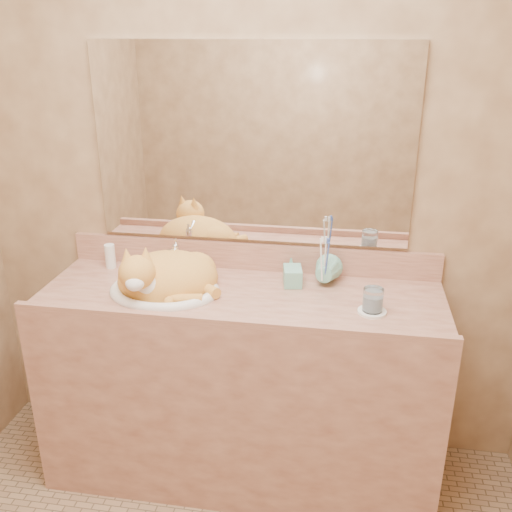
% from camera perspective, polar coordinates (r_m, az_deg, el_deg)
% --- Properties ---
extents(wall_back, '(2.40, 0.02, 2.50)m').
position_cam_1_polar(wall_back, '(2.37, -0.44, 7.72)').
color(wall_back, brown).
rests_on(wall_back, ground).
extents(vanity_counter, '(1.60, 0.55, 0.85)m').
position_cam_1_polar(vanity_counter, '(2.47, -1.50, -12.83)').
color(vanity_counter, brown).
rests_on(vanity_counter, floor).
extents(mirror, '(1.30, 0.02, 0.80)m').
position_cam_1_polar(mirror, '(2.33, -0.50, 10.99)').
color(mirror, white).
rests_on(mirror, wall_back).
extents(sink_basin, '(0.50, 0.45, 0.14)m').
position_cam_1_polar(sink_basin, '(2.28, -9.21, -2.00)').
color(sink_basin, white).
rests_on(sink_basin, vanity_counter).
extents(faucet, '(0.06, 0.11, 0.15)m').
position_cam_1_polar(faucet, '(2.42, -8.01, -0.25)').
color(faucet, white).
rests_on(faucet, vanity_counter).
extents(cat, '(0.49, 0.45, 0.22)m').
position_cam_1_polar(cat, '(2.30, -9.13, -1.88)').
color(cat, orange).
rests_on(cat, sink_basin).
extents(soap_dispenser, '(0.08, 0.09, 0.16)m').
position_cam_1_polar(soap_dispenser, '(2.27, 3.80, -1.53)').
color(soap_dispenser, '#74BAA3').
rests_on(soap_dispenser, vanity_counter).
extents(toothbrush_cup, '(0.13, 0.13, 0.11)m').
position_cam_1_polar(toothbrush_cup, '(2.30, 6.77, -2.06)').
color(toothbrush_cup, '#74BAA3').
rests_on(toothbrush_cup, vanity_counter).
extents(toothbrushes, '(0.04, 0.04, 0.22)m').
position_cam_1_polar(toothbrushes, '(2.27, 6.86, -0.23)').
color(toothbrushes, white).
rests_on(toothbrushes, toothbrush_cup).
extents(saucer, '(0.11, 0.11, 0.01)m').
position_cam_1_polar(saucer, '(2.16, 11.52, -5.47)').
color(saucer, white).
rests_on(saucer, vanity_counter).
extents(water_glass, '(0.07, 0.07, 0.09)m').
position_cam_1_polar(water_glass, '(2.13, 11.62, -4.31)').
color(water_glass, silver).
rests_on(water_glass, saucer).
extents(lotion_bottle, '(0.04, 0.04, 0.11)m').
position_cam_1_polar(lotion_bottle, '(2.57, -14.38, -0.01)').
color(lotion_bottle, white).
rests_on(lotion_bottle, vanity_counter).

